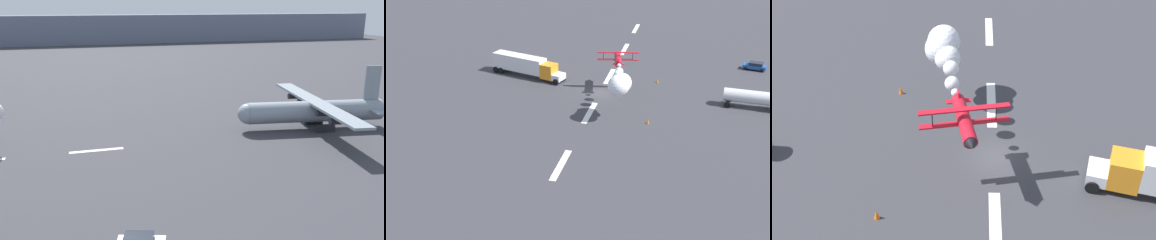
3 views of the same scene
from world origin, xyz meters
TOP-DOWN VIEW (x-y plane):
  - ground_plane at (0.00, 0.00)m, footprint 440.00×440.00m
  - runway_stripe_2 at (-8.38, 0.00)m, footprint 8.00×0.90m
  - runway_stripe_3 at (8.38, 0.00)m, footprint 8.00×0.90m
  - runway_stripe_4 at (25.14, 0.00)m, footprint 8.00×0.90m
  - stunt_biplane_red at (8.04, 4.46)m, footprint 17.96×7.57m
  - traffic_cone_near at (-7.31, 8.84)m, footprint 0.44×0.44m
  - traffic_cone_far at (10.09, 9.30)m, footprint 0.44×0.44m

SIDE VIEW (x-z plane):
  - ground_plane at x=0.00m, z-range 0.00..0.00m
  - runway_stripe_2 at x=-8.38m, z-range 0.00..0.01m
  - runway_stripe_3 at x=8.38m, z-range 0.00..0.01m
  - runway_stripe_4 at x=25.14m, z-range 0.00..0.01m
  - traffic_cone_near at x=-7.31m, z-range 0.00..0.75m
  - traffic_cone_far at x=10.09m, z-range 0.00..0.75m
  - stunt_biplane_red at x=8.04m, z-range 4.00..7.30m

